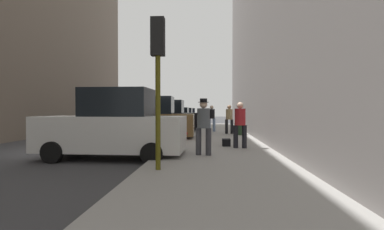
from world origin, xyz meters
TOP-DOWN VIEW (x-y plane):
  - ground_plane at (0.00, 0.00)m, footprint 120.00×120.00m
  - sidewalk at (6.00, 0.00)m, footprint 4.00×40.00m
  - parked_white_van at (2.65, -1.71)m, footprint 4.65×2.17m
  - parked_bronze_suv at (2.65, 3.95)m, footprint 4.64×2.15m
  - parked_black_suv at (2.65, 9.53)m, footprint 4.64×2.14m
  - parked_dark_green_sedan at (2.65, 15.60)m, footprint 4.23×2.11m
  - parked_red_hatchback at (2.65, 21.13)m, footprint 4.24×2.14m
  - parked_blue_sedan at (2.65, 27.39)m, footprint 4.24×2.13m
  - fire_hydrant at (4.45, 3.06)m, footprint 0.42×0.22m
  - traffic_light at (4.50, -4.07)m, footprint 0.32×0.32m
  - pedestrian_in_tan_coat at (6.86, 6.83)m, footprint 0.52×0.47m
  - pedestrian_with_beanie at (5.53, -1.73)m, footprint 0.53×0.48m
  - pedestrian_in_red_jacket at (6.85, 0.11)m, footprint 0.52×0.46m
  - pedestrian_in_jeans at (5.83, 8.58)m, footprint 0.52×0.45m
  - rolling_suitcase at (7.36, 6.13)m, footprint 0.46×0.62m
  - duffel_bag at (6.37, 0.74)m, footprint 0.32×0.44m

SIDE VIEW (x-z plane):
  - ground_plane at x=0.00m, z-range 0.00..0.00m
  - sidewalk at x=6.00m, z-range 0.00..0.15m
  - duffel_bag at x=6.37m, z-range 0.15..0.43m
  - rolling_suitcase at x=7.36m, z-range -0.03..1.01m
  - fire_hydrant at x=4.45m, z-range 0.15..0.85m
  - parked_dark_green_sedan at x=2.65m, z-range -0.05..1.74m
  - parked_red_hatchback at x=2.65m, z-range -0.05..1.74m
  - parked_blue_sedan at x=2.65m, z-range -0.05..1.74m
  - parked_white_van at x=2.65m, z-range -0.09..2.16m
  - parked_bronze_suv at x=2.65m, z-range -0.09..2.16m
  - parked_black_suv at x=2.65m, z-range -0.09..2.16m
  - pedestrian_in_tan_coat at x=6.86m, z-range 0.25..1.96m
  - pedestrian_in_red_jacket at x=6.85m, z-range 0.25..1.96m
  - pedestrian_in_jeans at x=5.83m, z-range 0.25..1.96m
  - pedestrian_with_beanie at x=5.53m, z-range 0.25..2.02m
  - traffic_light at x=4.50m, z-range 0.96..4.56m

